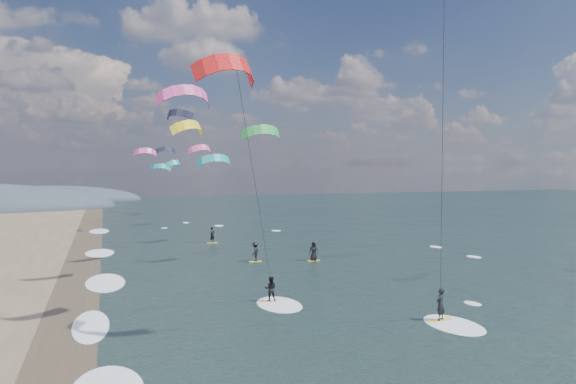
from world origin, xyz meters
name	(u,v)px	position (x,y,z in m)	size (l,w,h in m)	color
wet_sand_strip	(61,360)	(-12.00, 10.00, 0.00)	(3.00, 240.00, 0.00)	#382D23
kitesurfer_near_a	(446,4)	(3.81, 5.12, 15.22)	(7.84, 9.36, 19.71)	yellow
kitesurfer_near_b	(251,154)	(-2.76, 12.80, 9.00)	(6.92, 8.67, 14.35)	yellow
far_kitesurfers	(263,248)	(3.44, 32.83, 0.86)	(7.50, 14.34, 1.72)	yellow
bg_kite_field	(183,143)	(-0.89, 53.80, 10.99)	(10.85, 68.37, 7.69)	teal
shoreline_surf	(92,327)	(-10.80, 14.75, 0.00)	(2.40, 79.40, 0.11)	white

